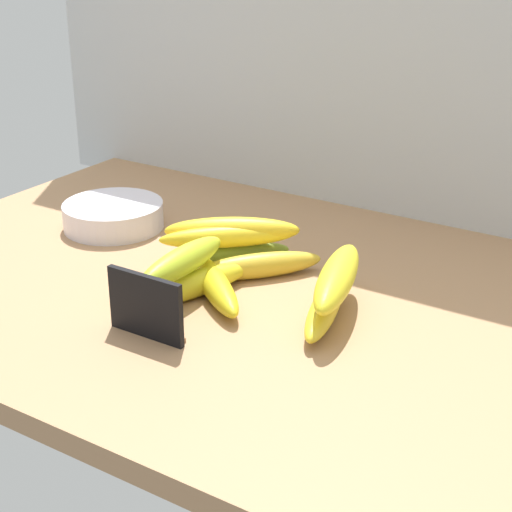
% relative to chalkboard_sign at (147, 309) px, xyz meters
% --- Properties ---
extents(counter_top, '(1.10, 0.76, 0.03)m').
position_rel_chalkboard_sign_xyz_m(counter_top, '(-0.00, 0.18, -0.05)').
color(counter_top, '#A67A53').
rests_on(counter_top, ground).
extents(back_wall, '(1.30, 0.02, 0.70)m').
position_rel_chalkboard_sign_xyz_m(back_wall, '(-0.00, 0.57, 0.28)').
color(back_wall, silver).
rests_on(back_wall, ground).
extents(chalkboard_sign, '(0.11, 0.02, 0.08)m').
position_rel_chalkboard_sign_xyz_m(chalkboard_sign, '(0.00, 0.00, 0.00)').
color(chalkboard_sign, black).
rests_on(chalkboard_sign, counter_top).
extents(fruit_bowl, '(0.16, 0.16, 0.04)m').
position_rel_chalkboard_sign_xyz_m(fruit_bowl, '(-0.28, 0.26, -0.02)').
color(fruit_bowl, silver).
rests_on(fruit_bowl, counter_top).
extents(banana_0, '(0.09, 0.19, 0.03)m').
position_rel_chalkboard_sign_xyz_m(banana_0, '(0.16, 0.16, -0.02)').
color(banana_0, yellow).
rests_on(banana_0, counter_top).
extents(banana_1, '(0.17, 0.15, 0.04)m').
position_rel_chalkboard_sign_xyz_m(banana_1, '(0.01, 0.14, -0.02)').
color(banana_1, gold).
rests_on(banana_1, counter_top).
extents(banana_2, '(0.15, 0.16, 0.04)m').
position_rel_chalkboard_sign_xyz_m(banana_2, '(0.02, 0.22, -0.02)').
color(banana_2, gold).
rests_on(banana_2, counter_top).
extents(banana_3, '(0.15, 0.15, 0.03)m').
position_rel_chalkboard_sign_xyz_m(banana_3, '(-0.04, 0.24, -0.02)').
color(banana_3, '#8DAC30').
rests_on(banana_3, counter_top).
extents(banana_4, '(0.10, 0.20, 0.04)m').
position_rel_chalkboard_sign_xyz_m(banana_4, '(-0.02, 0.11, -0.02)').
color(banana_4, yellow).
rests_on(banana_4, counter_top).
extents(banana_5, '(0.17, 0.15, 0.03)m').
position_rel_chalkboard_sign_xyz_m(banana_5, '(-0.03, 0.23, 0.01)').
color(banana_5, yellow).
rests_on(banana_5, banana_3).
extents(banana_6, '(0.19, 0.14, 0.04)m').
position_rel_chalkboard_sign_xyz_m(banana_6, '(-0.04, 0.24, 0.01)').
color(banana_6, yellow).
rests_on(banana_6, banana_3).
extents(banana_7, '(0.04, 0.17, 0.04)m').
position_rel_chalkboard_sign_xyz_m(banana_7, '(-0.03, 0.11, 0.02)').
color(banana_7, '#ABC127').
rests_on(banana_7, banana_4).
extents(banana_8, '(0.10, 0.20, 0.04)m').
position_rel_chalkboard_sign_xyz_m(banana_8, '(0.17, 0.17, 0.02)').
color(banana_8, yellow).
rests_on(banana_8, banana_0).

